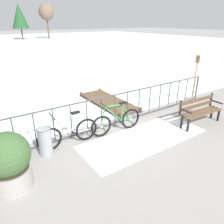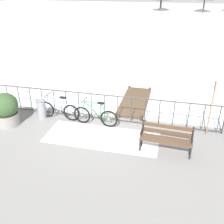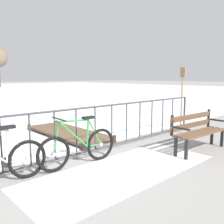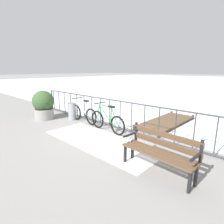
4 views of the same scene
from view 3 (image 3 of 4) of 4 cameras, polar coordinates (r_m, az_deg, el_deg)
The scene contains 7 objects.
ground_plane at distance 5.25m, azimuth -10.50°, elevation -10.97°, with size 160.00×160.00×0.00m, color gray.
snow_patch at distance 4.64m, azimuth 2.81°, elevation -13.40°, with size 3.87×1.49×0.01m, color white.
railing_fence at distance 5.09m, azimuth -10.66°, elevation -5.01°, with size 9.06×0.06×1.07m.
bicycle_second at distance 4.81m, azimuth -7.72°, elevation -8.07°, with size 1.71×0.52×0.97m.
park_bench at distance 6.03m, azimuth 19.18°, elevation -3.72°, with size 1.62×0.57×0.89m.
oar_upright at distance 7.72m, azimuth 15.94°, elevation 3.63°, with size 0.04×0.16×1.98m.
wooden_dock at distance 7.24m, azimuth -10.34°, elevation -4.62°, with size 1.10×3.04×0.20m.
Camera 3 is at (-2.61, -4.22, 1.71)m, focal length 39.31 mm.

